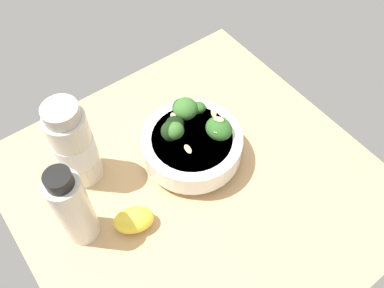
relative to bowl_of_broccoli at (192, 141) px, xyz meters
The scene contains 5 objects.
ground_plane 9.11cm from the bowl_of_broccoli, 151.50° to the left, with size 59.99×59.99×4.49cm, color tan.
bowl_of_broccoli is the anchor object (origin of this frame).
lemon_wedge 17.07cm from the bowl_of_broccoli, 108.56° to the left, with size 6.61×4.49×3.76cm, color yellow.
bottle_tall 23.58cm from the bowl_of_broccoli, 93.69° to the left, with size 5.33×5.33×17.44cm.
bottle_short 20.16cm from the bowl_of_broccoli, 64.83° to the left, with size 6.85×6.85×17.93cm.
Camera 1 is at (-28.46, 22.45, 63.39)cm, focal length 38.52 mm.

